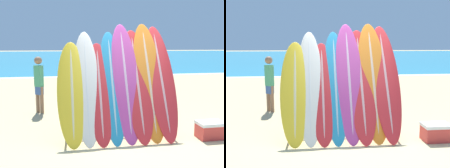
{
  "view_description": "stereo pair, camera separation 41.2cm",
  "coord_description": "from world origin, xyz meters",
  "views": [
    {
      "loc": [
        -1.39,
        -4.73,
        1.86
      ],
      "look_at": [
        -0.31,
        1.01,
        0.98
      ],
      "focal_mm": 42.0,
      "sensor_mm": 36.0,
      "label": 1
    },
    {
      "loc": [
        -0.98,
        -4.79,
        1.86
      ],
      "look_at": [
        -0.31,
        1.01,
        0.98
      ],
      "focal_mm": 42.0,
      "sensor_mm": 36.0,
      "label": 2
    }
  ],
  "objects": [
    {
      "name": "person_mid_beach",
      "position": [
        0.51,
        8.24,
        0.97
      ],
      "size": [
        0.25,
        0.3,
        1.78
      ],
      "rotation": [
        0.0,
        0.0,
        1.98
      ],
      "color": "#A87A5B",
      "rests_on": "ground_plane"
    },
    {
      "name": "surfboard_slot_0",
      "position": [
        -1.23,
        0.18,
        0.96
      ],
      "size": [
        0.57,
        1.0,
        1.93
      ],
      "color": "yellow",
      "rests_on": "ground_plane"
    },
    {
      "name": "ocean_water",
      "position": [
        0.0,
        39.84,
        0.0
      ],
      "size": [
        120.0,
        60.0,
        0.01
      ],
      "color": "teal",
      "rests_on": "ground_plane"
    },
    {
      "name": "person_far_left",
      "position": [
        -2.04,
        2.53,
        0.84
      ],
      "size": [
        0.26,
        0.26,
        1.54
      ],
      "rotation": [
        0.0,
        0.0,
        2.4
      ],
      "color": "#846047",
      "rests_on": "ground_plane"
    },
    {
      "name": "surfboard_slot_1",
      "position": [
        -0.95,
        0.24,
        1.07
      ],
      "size": [
        0.5,
        1.1,
        2.13
      ],
      "color": "silver",
      "rests_on": "ground_plane"
    },
    {
      "name": "person_near_water",
      "position": [
        -0.47,
        8.07,
        0.99
      ],
      "size": [
        0.3,
        0.24,
        1.81
      ],
      "rotation": [
        0.0,
        0.0,
        3.46
      ],
      "color": "tan",
      "rests_on": "ground_plane"
    },
    {
      "name": "surfboard_slot_4",
      "position": [
        -0.17,
        0.28,
        1.15
      ],
      "size": [
        0.56,
        1.21,
        2.3
      ],
      "color": "#B23D8E",
      "rests_on": "ground_plane"
    },
    {
      "name": "surfboard_slot_5",
      "position": [
        0.07,
        0.26,
        1.09
      ],
      "size": [
        0.58,
        1.23,
        2.18
      ],
      "color": "red",
      "rests_on": "ground_plane"
    },
    {
      "name": "surfboard_slot_7",
      "position": [
        0.57,
        0.28,
        1.14
      ],
      "size": [
        0.56,
        1.3,
        2.27
      ],
      "color": "red",
      "rests_on": "ground_plane"
    },
    {
      "name": "surfboard_slot_6",
      "position": [
        0.32,
        0.29,
        1.16
      ],
      "size": [
        0.6,
        1.21,
        2.32
      ],
      "color": "orange",
      "rests_on": "ground_plane"
    },
    {
      "name": "cooler_box",
      "position": [
        1.48,
        -0.14,
        0.17
      ],
      "size": [
        0.53,
        0.37,
        0.34
      ],
      "color": "red",
      "rests_on": "ground_plane"
    },
    {
      "name": "surfboard_slot_2",
      "position": [
        -0.7,
        0.19,
        0.95
      ],
      "size": [
        0.52,
        1.02,
        1.9
      ],
      "color": "red",
      "rests_on": "ground_plane"
    },
    {
      "name": "surfboard_rack",
      "position": [
        -0.31,
        0.21,
        0.51
      ],
      "size": [
        2.15,
        0.04,
        0.95
      ],
      "color": "#47474C",
      "rests_on": "ground_plane"
    },
    {
      "name": "surfboard_slot_3",
      "position": [
        -0.45,
        0.25,
        1.07
      ],
      "size": [
        0.48,
        1.13,
        2.14
      ],
      "color": "teal",
      "rests_on": "ground_plane"
    },
    {
      "name": "ground_plane",
      "position": [
        0.0,
        0.0,
        0.0
      ],
      "size": [
        160.0,
        160.0,
        0.0
      ],
      "primitive_type": "plane",
      "color": "tan"
    },
    {
      "name": "person_far_right",
      "position": [
        0.43,
        6.31,
        0.99
      ],
      "size": [
        0.3,
        0.24,
        1.81
      ],
      "rotation": [
        0.0,
        0.0,
        3.29
      ],
      "color": "#A87A5B",
      "rests_on": "ground_plane"
    }
  ]
}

